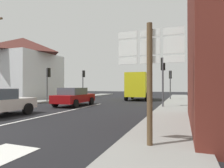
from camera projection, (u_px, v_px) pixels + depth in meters
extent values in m
plane|color=black|center=(90.00, 106.00, 15.48)|extent=(80.00, 80.00, 0.00)
cube|color=gray|center=(174.00, 112.00, 11.36)|extent=(2.29, 44.00, 0.14)
cube|color=gray|center=(9.00, 105.00, 15.84)|extent=(2.29, 44.00, 0.14)
cube|color=silver|center=(61.00, 112.00, 11.72)|extent=(0.16, 12.00, 0.01)
cube|color=silver|center=(23.00, 77.00, 24.16)|extent=(7.24, 7.27, 5.54)
pyramid|color=#4C231E|center=(23.00, 46.00, 24.20)|extent=(7.60, 7.64, 2.12)
cube|color=silver|center=(45.00, 95.00, 28.11)|extent=(4.34, 1.20, 0.70)
cylinder|color=black|center=(5.00, 108.00, 11.53)|extent=(0.22, 0.64, 0.64)
cylinder|color=black|center=(28.00, 109.00, 10.93)|extent=(0.22, 0.64, 0.64)
cube|color=maroon|center=(74.00, 98.00, 15.60)|extent=(1.83, 4.23, 0.60)
cube|color=#47515B|center=(73.00, 91.00, 15.37)|extent=(1.59, 2.13, 0.55)
cylinder|color=black|center=(74.00, 100.00, 17.16)|extent=(0.23, 0.64, 0.64)
cylinder|color=black|center=(91.00, 101.00, 16.59)|extent=(0.23, 0.64, 0.64)
cylinder|color=black|center=(55.00, 103.00, 14.61)|extent=(0.23, 0.64, 0.64)
cylinder|color=black|center=(76.00, 104.00, 14.04)|extent=(0.23, 0.64, 0.64)
cube|color=yellow|center=(138.00, 85.00, 21.56)|extent=(2.38, 3.80, 2.60)
cube|color=yellow|center=(141.00, 87.00, 23.94)|extent=(2.15, 1.40, 2.00)
cube|color=#47515B|center=(141.00, 81.00, 24.00)|extent=(1.76, 0.18, 0.70)
cylinder|color=black|center=(132.00, 95.00, 24.22)|extent=(0.32, 0.91, 0.90)
cylinder|color=black|center=(150.00, 95.00, 23.56)|extent=(0.32, 0.91, 0.90)
cylinder|color=black|center=(126.00, 97.00, 20.97)|extent=(0.32, 0.91, 0.90)
cylinder|color=black|center=(147.00, 97.00, 20.31)|extent=(0.32, 0.91, 0.90)
cylinder|color=brown|center=(150.00, 87.00, 4.82)|extent=(0.14, 0.14, 3.20)
cube|color=white|center=(128.00, 35.00, 5.08)|extent=(0.50, 0.03, 0.18)
cube|color=black|center=(128.00, 35.00, 5.10)|extent=(0.43, 0.01, 0.13)
cube|color=white|center=(128.00, 48.00, 5.08)|extent=(0.50, 0.03, 0.42)
cube|color=black|center=(128.00, 48.00, 5.10)|extent=(0.43, 0.01, 0.32)
cube|color=white|center=(128.00, 61.00, 5.08)|extent=(0.50, 0.03, 0.18)
cube|color=black|center=(128.00, 61.00, 5.10)|extent=(0.43, 0.01, 0.13)
cube|color=white|center=(150.00, 33.00, 4.88)|extent=(0.50, 0.03, 0.18)
cube|color=black|center=(150.00, 33.00, 4.90)|extent=(0.43, 0.01, 0.13)
cube|color=white|center=(150.00, 46.00, 4.88)|extent=(0.50, 0.03, 0.42)
cube|color=black|center=(150.00, 47.00, 4.90)|extent=(0.43, 0.01, 0.32)
cube|color=white|center=(150.00, 60.00, 4.88)|extent=(0.50, 0.03, 0.18)
cube|color=black|center=(150.00, 60.00, 4.89)|extent=(0.43, 0.01, 0.13)
cube|color=white|center=(174.00, 31.00, 4.68)|extent=(0.50, 0.03, 0.18)
cube|color=black|center=(174.00, 31.00, 4.70)|extent=(0.43, 0.01, 0.13)
cube|color=white|center=(174.00, 45.00, 4.68)|extent=(0.50, 0.03, 0.42)
cube|color=black|center=(174.00, 45.00, 4.70)|extent=(0.43, 0.01, 0.32)
cube|color=white|center=(174.00, 59.00, 4.68)|extent=(0.50, 0.03, 0.18)
cube|color=black|center=(174.00, 59.00, 4.69)|extent=(0.43, 0.01, 0.13)
cylinder|color=#47474C|center=(163.00, 83.00, 13.80)|extent=(0.12, 0.12, 3.66)
cube|color=black|center=(163.00, 64.00, 14.00)|extent=(0.30, 0.28, 0.90)
sphere|color=red|center=(163.00, 61.00, 14.14)|extent=(0.18, 0.18, 0.18)
sphere|color=#3C2303|center=(163.00, 64.00, 14.14)|extent=(0.18, 0.18, 0.18)
sphere|color=black|center=(163.00, 68.00, 14.13)|extent=(0.18, 0.18, 0.18)
cylinder|color=#47474C|center=(83.00, 84.00, 25.85)|extent=(0.12, 0.12, 3.70)
cube|color=black|center=(84.00, 74.00, 26.05)|extent=(0.30, 0.28, 0.90)
sphere|color=red|center=(84.00, 72.00, 26.19)|extent=(0.18, 0.18, 0.18)
sphere|color=#3C2303|center=(84.00, 74.00, 26.18)|extent=(0.18, 0.18, 0.18)
sphere|color=black|center=(84.00, 76.00, 26.18)|extent=(0.18, 0.18, 0.18)
cylinder|color=#47474C|center=(170.00, 85.00, 21.88)|extent=(0.12, 0.12, 3.35)
cube|color=black|center=(170.00, 75.00, 22.08)|extent=(0.30, 0.28, 0.90)
sphere|color=red|center=(170.00, 72.00, 22.22)|extent=(0.18, 0.18, 0.18)
sphere|color=#3C2303|center=(170.00, 75.00, 22.21)|extent=(0.18, 0.18, 0.18)
sphere|color=black|center=(170.00, 77.00, 22.21)|extent=(0.18, 0.18, 0.18)
cylinder|color=#47474C|center=(47.00, 85.00, 19.04)|extent=(0.12, 0.12, 3.40)
cube|color=black|center=(48.00, 73.00, 19.24)|extent=(0.30, 0.28, 0.90)
sphere|color=red|center=(49.00, 70.00, 19.37)|extent=(0.18, 0.18, 0.18)
sphere|color=#3C2303|center=(49.00, 73.00, 19.37)|extent=(0.18, 0.18, 0.18)
sphere|color=black|center=(49.00, 76.00, 19.37)|extent=(0.18, 0.18, 0.18)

